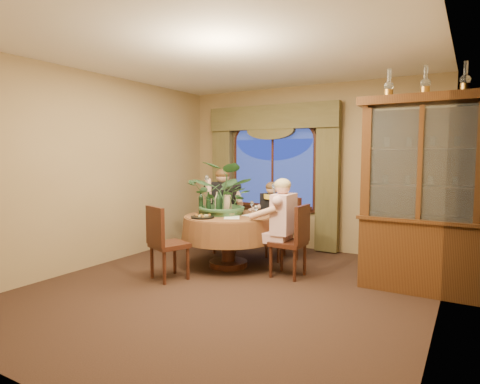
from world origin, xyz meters
The scene contains 36 objects.
floor centered at (0.00, 0.00, 0.00)m, with size 5.00×5.00×0.00m, color black.
wall_back centered at (0.00, 2.50, 1.40)m, with size 4.50×4.50×0.00m, color olive.
wall_right centered at (2.25, 0.00, 1.40)m, with size 5.00×5.00×0.00m, color olive.
ceiling centered at (0.00, 0.00, 2.80)m, with size 5.00×5.00×0.00m, color white.
window centered at (-0.60, 2.43, 1.30)m, with size 1.62×0.10×1.32m, color navy, non-canonical shape.
arched_transom centered at (-0.60, 2.43, 2.08)m, with size 1.60×0.06×0.44m, color navy, non-canonical shape.
drapery_left centered at (-1.63, 2.38, 1.18)m, with size 0.38×0.14×2.32m, color #474122.
drapery_right centered at (0.43, 2.38, 1.18)m, with size 0.38×0.14×2.32m, color #474122.
swag_valance centered at (-0.60, 2.35, 2.28)m, with size 2.45×0.16×0.42m, color #474122, non-canonical shape.
dining_table centered at (-0.54, 0.82, 0.38)m, with size 1.35×1.35×0.75m, color maroon.
china_cabinet centered at (1.98, 1.07, 1.15)m, with size 1.42×0.56×2.30m, color #3D210F.
oil_lamp_left centered at (1.58, 1.07, 2.47)m, with size 0.11×0.11×0.34m, color #A5722D, non-canonical shape.
oil_lamp_center centered at (1.98, 1.07, 2.47)m, with size 0.11×0.11×0.34m, color #A5722D, non-canonical shape.
oil_lamp_right centered at (2.38, 1.07, 2.47)m, with size 0.11×0.11×0.34m, color #A5722D, non-canonical shape.
chair_right centered at (0.41, 0.81, 0.48)m, with size 0.42×0.42×0.96m, color black.
chair_back_right centered at (-0.04, 1.60, 0.48)m, with size 0.42×0.42×0.96m, color black.
chair_back centered at (-1.11, 1.59, 0.48)m, with size 0.42×0.42×0.96m, color black.
chair_front_left centered at (-0.88, -0.08, 0.48)m, with size 0.42×0.42×0.96m, color black.
person_pink centered at (0.33, 0.85, 0.66)m, with size 0.47×0.43×1.31m, color beige, non-canonical shape.
person_back centered at (-1.06, 1.49, 0.70)m, with size 0.50×0.46×1.40m, color black, non-canonical shape.
person_scarf centered at (-0.21, 1.64, 0.60)m, with size 0.43×0.40×1.21m, color black, non-canonical shape.
stoneware_vase centered at (-0.62, 0.91, 0.89)m, with size 0.15×0.15×0.29m, color tan, non-canonical shape.
centerpiece_plant centered at (-0.65, 0.91, 1.40)m, with size 1.04×1.15×0.90m, color #325B33.
olive_bowl centered at (-0.48, 0.77, 0.78)m, with size 0.17×0.17×0.05m, color brown.
cheese_platter centered at (-0.72, 0.44, 0.76)m, with size 0.33×0.33×0.02m, color black.
wine_bottle_0 centered at (-0.99, 0.78, 0.92)m, with size 0.07×0.07×0.33m, color black.
wine_bottle_1 centered at (-0.97, 0.91, 0.92)m, with size 0.07×0.07×0.33m, color tan.
wine_bottle_2 centered at (-0.87, 0.80, 0.92)m, with size 0.07×0.07×0.33m, color black.
wine_bottle_3 centered at (-0.80, 1.02, 0.92)m, with size 0.07×0.07×0.33m, color black.
wine_bottle_4 centered at (-0.75, 0.85, 0.92)m, with size 0.07×0.07×0.33m, color tan.
wine_bottle_5 centered at (-0.69, 0.79, 0.92)m, with size 0.07×0.07×0.33m, color black.
tasting_paper_0 centered at (-0.38, 0.66, 0.75)m, with size 0.21×0.30×0.00m, color white.
tasting_paper_1 centered at (-0.24, 1.03, 0.75)m, with size 0.21×0.30×0.00m, color white.
wine_glass_person_pink centered at (-0.09, 0.83, 0.84)m, with size 0.07×0.07×0.18m, color silver, non-canonical shape.
wine_glass_person_back centered at (-0.81, 1.17, 0.84)m, with size 0.07×0.07×0.18m, color silver, non-canonical shape.
wine_glass_person_scarf centered at (-0.37, 1.24, 0.84)m, with size 0.07×0.07×0.18m, color silver, non-canonical shape.
Camera 1 is at (2.51, -4.05, 1.61)m, focal length 30.00 mm.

